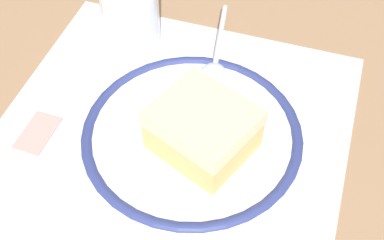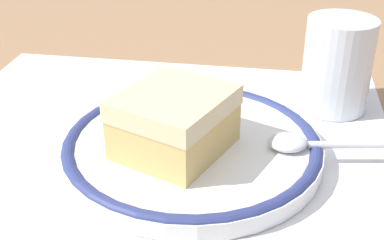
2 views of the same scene
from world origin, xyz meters
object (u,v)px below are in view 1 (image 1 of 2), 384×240
cup (130,14)px  plate (192,136)px  cake_slice (203,129)px  sugar_packet (39,129)px  spoon (215,62)px

cup → plate: bearing=-137.5°
plate → cake_slice: 0.04m
plate → cake_slice: bearing=-128.8°
plate → sugar_packet: bearing=102.5°
plate → spoon: (0.10, 0.00, 0.01)m
plate → sugar_packet: size_ratio=4.36×
cup → sugar_packet: 0.17m
plate → sugar_packet: 0.16m
cup → cake_slice: bearing=-136.6°
cake_slice → spoon: 0.11m
plate → cake_slice: size_ratio=2.00×
cake_slice → sugar_packet: 0.17m
spoon → sugar_packet: bearing=131.6°
plate → cup: (0.12, 0.11, 0.03)m
spoon → cup: size_ratio=1.48×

